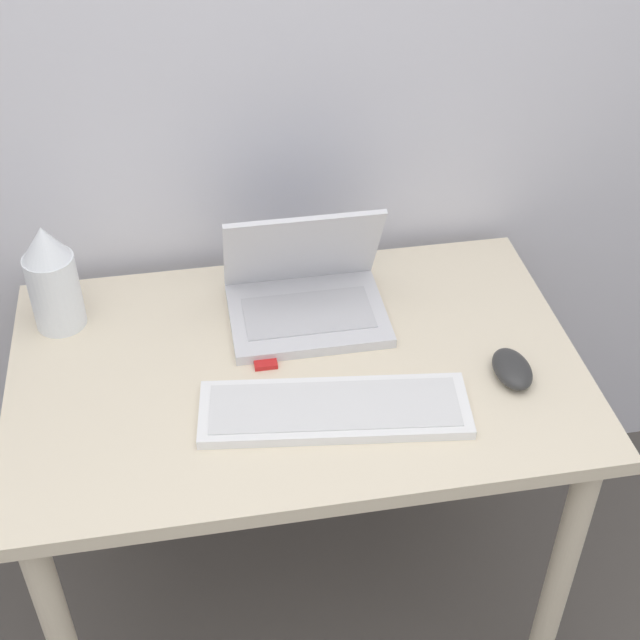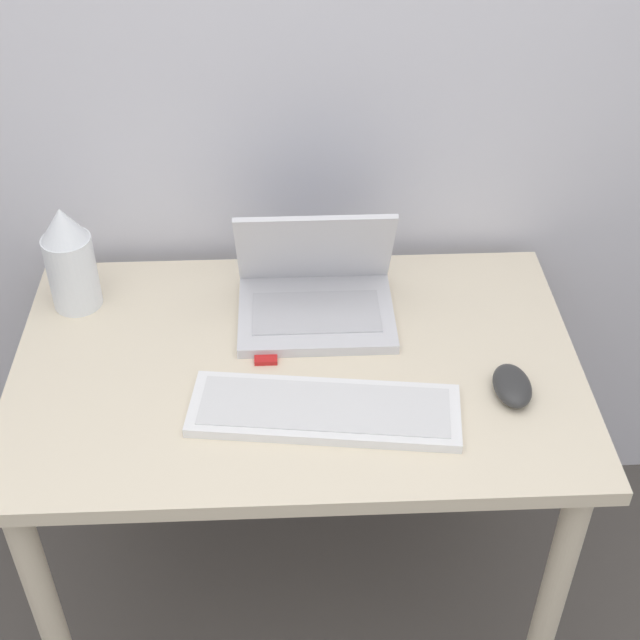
{
  "view_description": "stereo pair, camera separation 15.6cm",
  "coord_description": "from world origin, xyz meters",
  "px_view_note": "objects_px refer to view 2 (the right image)",
  "views": [
    {
      "loc": [
        -0.16,
        -0.87,
        1.82
      ],
      "look_at": [
        0.04,
        0.33,
        0.84
      ],
      "focal_mm": 50.0,
      "sensor_mm": 36.0,
      "label": 1
    },
    {
      "loc": [
        -0.01,
        -0.88,
        1.82
      ],
      "look_at": [
        0.04,
        0.33,
        0.84
      ],
      "focal_mm": 50.0,
      "sensor_mm": 36.0,
      "label": 2
    }
  ],
  "objects_px": {
    "laptop": "(316,291)",
    "mouse": "(512,386)",
    "mp3_player": "(266,352)",
    "vase": "(70,259)",
    "keyboard": "(325,410)"
  },
  "relations": [
    {
      "from": "laptop",
      "to": "mouse",
      "type": "relative_size",
      "value": 2.75
    },
    {
      "from": "mp3_player",
      "to": "mouse",
      "type": "bearing_deg",
      "value": -15.89
    },
    {
      "from": "laptop",
      "to": "vase",
      "type": "height_order",
      "value": "laptop"
    },
    {
      "from": "laptop",
      "to": "mp3_player",
      "type": "distance_m",
      "value": 0.16
    },
    {
      "from": "mouse",
      "to": "vase",
      "type": "relative_size",
      "value": 0.5
    },
    {
      "from": "keyboard",
      "to": "vase",
      "type": "xyz_separation_m",
      "value": [
        -0.47,
        0.33,
        0.1
      ]
    },
    {
      "from": "vase",
      "to": "mp3_player",
      "type": "xyz_separation_m",
      "value": [
        0.37,
        -0.17,
        -0.1
      ]
    },
    {
      "from": "laptop",
      "to": "vase",
      "type": "distance_m",
      "value": 0.47
    },
    {
      "from": "vase",
      "to": "laptop",
      "type": "bearing_deg",
      "value": -5.44
    },
    {
      "from": "mouse",
      "to": "mp3_player",
      "type": "bearing_deg",
      "value": 164.11
    },
    {
      "from": "mouse",
      "to": "mp3_player",
      "type": "height_order",
      "value": "mouse"
    },
    {
      "from": "laptop",
      "to": "mp3_player",
      "type": "bearing_deg",
      "value": -127.71
    },
    {
      "from": "keyboard",
      "to": "mouse",
      "type": "bearing_deg",
      "value": 6.77
    },
    {
      "from": "keyboard",
      "to": "vase",
      "type": "bearing_deg",
      "value": 144.93
    },
    {
      "from": "keyboard",
      "to": "mouse",
      "type": "relative_size",
      "value": 4.38
    }
  ]
}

